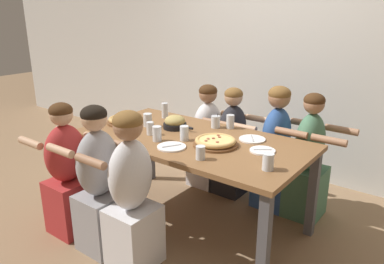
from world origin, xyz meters
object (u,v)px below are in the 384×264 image
at_px(diner_near_left, 68,175).
at_px(diner_far_center, 232,146).
at_px(cocktail_glass_blue, 216,122).
at_px(drinking_glass_h, 165,111).
at_px(drinking_glass_f, 148,121).
at_px(diner_far_midright, 276,153).
at_px(diner_far_right, 308,163).
at_px(drinking_glass_c, 200,154).
at_px(pizza_board_second, 125,120).
at_px(empty_plate_c, 263,151).
at_px(pizza_board_main, 215,142).
at_px(empty_plate_b, 172,147).
at_px(skillet_bowl, 175,123).
at_px(empty_plate_a, 252,139).
at_px(drinking_glass_e, 268,163).
at_px(drinking_glass_g, 150,129).
at_px(drinking_glass_a, 230,122).
at_px(drinking_glass_d, 157,135).
at_px(diner_far_midleft, 208,140).
at_px(diner_near_midleft, 99,186).
at_px(drinking_glass_b, 184,133).
at_px(diner_near_center, 132,197).

height_order(diner_near_left, diner_far_center, diner_near_left).
xyz_separation_m(cocktail_glass_blue, drinking_glass_h, (-0.58, -0.03, 0.02)).
height_order(drinking_glass_f, diner_far_midright, diner_far_midright).
bearing_deg(drinking_glass_h, diner_far_center, 36.04).
bearing_deg(diner_far_right, drinking_glass_c, -21.75).
height_order(pizza_board_second, drinking_glass_c, drinking_glass_c).
distance_m(empty_plate_c, diner_near_left, 1.61).
bearing_deg(pizza_board_main, empty_plate_b, -135.47).
distance_m(skillet_bowl, diner_far_center, 0.74).
xyz_separation_m(pizza_board_main, empty_plate_a, (0.17, 0.29, -0.02)).
bearing_deg(drinking_glass_e, empty_plate_b, -175.32).
height_order(empty_plate_b, drinking_glass_e, drinking_glass_e).
height_order(empty_plate_a, cocktail_glass_blue, cocktail_glass_blue).
relative_size(drinking_glass_c, drinking_glass_g, 0.90).
relative_size(drinking_glass_a, drinking_glass_d, 1.00).
relative_size(drinking_glass_d, diner_far_midleft, 0.11).
distance_m(pizza_board_second, diner_near_left, 0.74).
bearing_deg(empty_plate_b, empty_plate_c, 30.34).
distance_m(pizza_board_second, drinking_glass_g, 0.44).
bearing_deg(drinking_glass_e, pizza_board_main, 161.67).
distance_m(empty_plate_b, drinking_glass_e, 0.79).
xyz_separation_m(skillet_bowl, empty_plate_a, (0.71, 0.14, -0.05)).
height_order(drinking_glass_f, diner_far_midleft, diner_far_midleft).
xyz_separation_m(drinking_glass_f, diner_far_midleft, (0.18, 0.71, -0.35)).
distance_m(empty_plate_c, drinking_glass_e, 0.34).
bearing_deg(diner_far_center, diner_far_midright, 90.00).
xyz_separation_m(diner_near_left, diner_far_midright, (1.19, 1.44, 0.03)).
relative_size(drinking_glass_d, diner_far_midright, 0.11).
relative_size(empty_plate_c, diner_far_midleft, 0.18).
distance_m(drinking_glass_c, drinking_glass_f, 0.92).
xyz_separation_m(drinking_glass_d, diner_far_midleft, (-0.16, 0.96, -0.35)).
bearing_deg(drinking_glass_e, pizza_board_second, 173.73).
relative_size(drinking_glass_c, diner_near_midleft, 0.09).
bearing_deg(empty_plate_a, skillet_bowl, -169.02).
relative_size(empty_plate_c, diner_near_left, 0.17).
relative_size(drinking_glass_b, diner_far_center, 0.11).
xyz_separation_m(drinking_glass_g, diner_far_midright, (0.77, 0.87, -0.31)).
xyz_separation_m(skillet_bowl, diner_far_midright, (0.72, 0.61, -0.31)).
bearing_deg(drinking_glass_d, empty_plate_b, -13.86).
xyz_separation_m(empty_plate_b, drinking_glass_f, (-0.53, 0.29, 0.05)).
distance_m(drinking_glass_d, diner_near_center, 0.60).
bearing_deg(diner_far_midright, drinking_glass_a, -46.73).
relative_size(pizza_board_second, diner_near_center, 0.28).
bearing_deg(drinking_glass_a, drinking_glass_h, -172.34).
bearing_deg(drinking_glass_a, drinking_glass_c, -74.09).
bearing_deg(empty_plate_a, diner_near_center, -113.52).
relative_size(drinking_glass_f, diner_far_midright, 0.10).
bearing_deg(empty_plate_c, pizza_board_main, -162.88).
height_order(drinking_glass_c, diner_near_midleft, diner_near_midleft).
bearing_deg(diner_far_midright, drinking_glass_d, -32.89).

